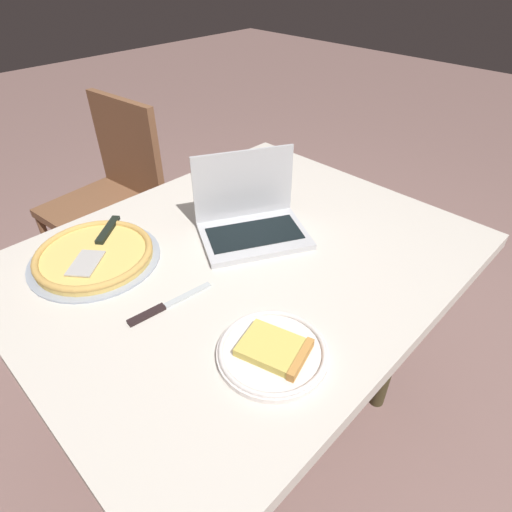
% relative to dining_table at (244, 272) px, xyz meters
% --- Properties ---
extents(ground_plane, '(12.00, 12.00, 0.00)m').
position_rel_dining_table_xyz_m(ground_plane, '(0.00, 0.00, -0.68)').
color(ground_plane, '#84635D').
extents(dining_table, '(1.29, 1.05, 0.75)m').
position_rel_dining_table_xyz_m(dining_table, '(0.00, 0.00, 0.00)').
color(dining_table, beige).
rests_on(dining_table, ground_plane).
extents(laptop, '(0.39, 0.35, 0.24)m').
position_rel_dining_table_xyz_m(laptop, '(-0.09, -0.06, 0.13)').
color(laptop, '#B8B9BD').
rests_on(laptop, dining_table).
extents(pizza_plate, '(0.25, 0.25, 0.04)m').
position_rel_dining_table_xyz_m(pizza_plate, '(0.22, 0.32, 0.09)').
color(pizza_plate, silver).
rests_on(pizza_plate, dining_table).
extents(pizza_tray, '(0.37, 0.37, 0.04)m').
position_rel_dining_table_xyz_m(pizza_tray, '(0.32, -0.28, 0.09)').
color(pizza_tray, '#939DAC').
rests_on(pizza_tray, dining_table).
extents(table_knife, '(0.24, 0.04, 0.01)m').
position_rel_dining_table_xyz_m(table_knife, '(0.30, 0.02, 0.08)').
color(table_knife, '#B3B9BB').
rests_on(table_knife, dining_table).
extents(chair_near, '(0.51, 0.51, 0.92)m').
position_rel_dining_table_xyz_m(chair_near, '(-0.12, -1.04, -0.16)').
color(chair_near, brown).
rests_on(chair_near, ground_plane).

